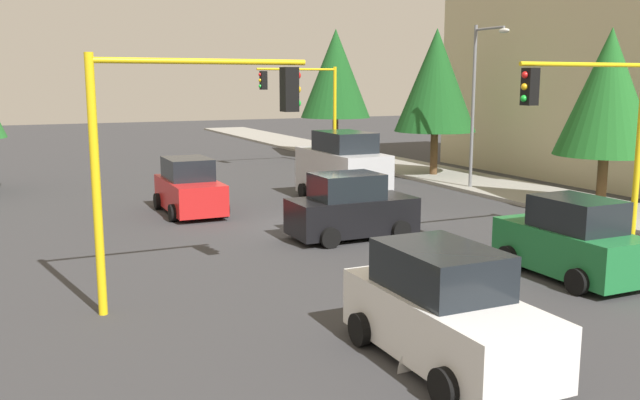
{
  "coord_description": "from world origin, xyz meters",
  "views": [
    {
      "loc": [
        19.95,
        -9.06,
        4.71
      ],
      "look_at": [
        1.8,
        -0.69,
        1.2
      ],
      "focal_mm": 38.31,
      "sensor_mm": 36.0,
      "label": 1
    }
  ],
  "objects_px": {
    "traffic_signal_near_right": "(188,128)",
    "street_lamp_curbside": "(479,89)",
    "car_black": "(351,209)",
    "car_green": "(571,241)",
    "delivery_van_silver": "(342,170)",
    "car_red": "(189,188)",
    "tree_roadside_mid": "(436,81)",
    "tree_roadside_near": "(608,92)",
    "car_white": "(445,311)",
    "traffic_signal_near_left": "(593,116)",
    "tree_roadside_far": "(336,74)",
    "traffic_signal_far_left": "(304,96)"
  },
  "relations": [
    {
      "from": "car_green",
      "to": "car_red",
      "type": "xyz_separation_m",
      "value": [
        -11.9,
        -6.31,
        0.0
      ]
    },
    {
      "from": "traffic_signal_near_left",
      "to": "car_green",
      "type": "distance_m",
      "value": 4.29
    },
    {
      "from": "traffic_signal_far_left",
      "to": "car_white",
      "type": "xyz_separation_m",
      "value": [
        24.91,
        -8.25,
        -2.97
      ]
    },
    {
      "from": "car_black",
      "to": "traffic_signal_far_left",
      "type": "bearing_deg",
      "value": 161.3
    },
    {
      "from": "street_lamp_curbside",
      "to": "tree_roadside_mid",
      "type": "bearing_deg",
      "value": 169.67
    },
    {
      "from": "car_white",
      "to": "traffic_signal_near_right",
      "type": "bearing_deg",
      "value": -148.24
    },
    {
      "from": "tree_roadside_mid",
      "to": "tree_roadside_far",
      "type": "bearing_deg",
      "value": -177.14
    },
    {
      "from": "tree_roadside_mid",
      "to": "car_black",
      "type": "relative_size",
      "value": 1.9
    },
    {
      "from": "tree_roadside_near",
      "to": "car_white",
      "type": "height_order",
      "value": "tree_roadside_near"
    },
    {
      "from": "car_green",
      "to": "tree_roadside_mid",
      "type": "bearing_deg",
      "value": 156.66
    },
    {
      "from": "tree_roadside_far",
      "to": "car_black",
      "type": "xyz_separation_m",
      "value": [
        20.0,
        -9.25,
        -4.22
      ]
    },
    {
      "from": "street_lamp_curbside",
      "to": "car_black",
      "type": "relative_size",
      "value": 1.85
    },
    {
      "from": "tree_roadside_near",
      "to": "car_white",
      "type": "relative_size",
      "value": 1.57
    },
    {
      "from": "tree_roadside_far",
      "to": "car_black",
      "type": "height_order",
      "value": "tree_roadside_far"
    },
    {
      "from": "traffic_signal_near_left",
      "to": "tree_roadside_near",
      "type": "bearing_deg",
      "value": 129.42
    },
    {
      "from": "traffic_signal_near_right",
      "to": "tree_roadside_mid",
      "type": "bearing_deg",
      "value": 131.86
    },
    {
      "from": "car_black",
      "to": "traffic_signal_near_right",
      "type": "bearing_deg",
      "value": -55.74
    },
    {
      "from": "traffic_signal_near_right",
      "to": "car_red",
      "type": "bearing_deg",
      "value": 166.29
    },
    {
      "from": "traffic_signal_near_right",
      "to": "street_lamp_curbside",
      "type": "relative_size",
      "value": 0.75
    },
    {
      "from": "tree_roadside_near",
      "to": "delivery_van_silver",
      "type": "xyz_separation_m",
      "value": [
        -5.61,
        -7.74,
        -3.01
      ]
    },
    {
      "from": "street_lamp_curbside",
      "to": "car_white",
      "type": "xyz_separation_m",
      "value": [
        14.52,
        -11.79,
        -3.45
      ]
    },
    {
      "from": "car_white",
      "to": "car_black",
      "type": "bearing_deg",
      "value": 162.34
    },
    {
      "from": "car_black",
      "to": "car_green",
      "type": "xyz_separation_m",
      "value": [
        5.97,
        2.87,
        -0.0
      ]
    },
    {
      "from": "car_white",
      "to": "car_green",
      "type": "height_order",
      "value": "same"
    },
    {
      "from": "street_lamp_curbside",
      "to": "traffic_signal_far_left",
      "type": "bearing_deg",
      "value": -161.19
    },
    {
      "from": "traffic_signal_near_left",
      "to": "traffic_signal_near_right",
      "type": "bearing_deg",
      "value": -90.0
    },
    {
      "from": "traffic_signal_far_left",
      "to": "delivery_van_silver",
      "type": "bearing_deg",
      "value": -15.62
    },
    {
      "from": "traffic_signal_near_right",
      "to": "traffic_signal_near_left",
      "type": "distance_m",
      "value": 11.26
    },
    {
      "from": "tree_roadside_near",
      "to": "car_green",
      "type": "distance_m",
      "value": 10.09
    },
    {
      "from": "traffic_signal_near_right",
      "to": "street_lamp_curbside",
      "type": "xyz_separation_m",
      "value": [
        -9.61,
        14.83,
        0.62
      ]
    },
    {
      "from": "street_lamp_curbside",
      "to": "delivery_van_silver",
      "type": "distance_m",
      "value": 7.14
    },
    {
      "from": "tree_roadside_far",
      "to": "car_red",
      "type": "bearing_deg",
      "value": -42.09
    },
    {
      "from": "traffic_signal_near_left",
      "to": "car_black",
      "type": "height_order",
      "value": "traffic_signal_near_left"
    },
    {
      "from": "traffic_signal_near_right",
      "to": "car_black",
      "type": "relative_size",
      "value": 1.39
    },
    {
      "from": "car_black",
      "to": "car_green",
      "type": "relative_size",
      "value": 1.01
    },
    {
      "from": "delivery_van_silver",
      "to": "car_red",
      "type": "xyz_separation_m",
      "value": [
        -0.33,
        -5.96,
        -0.39
      ]
    },
    {
      "from": "street_lamp_curbside",
      "to": "car_black",
      "type": "xyz_separation_m",
      "value": [
        5.61,
        -8.95,
        -3.45
      ]
    },
    {
      "from": "traffic_signal_far_left",
      "to": "car_white",
      "type": "height_order",
      "value": "traffic_signal_far_left"
    },
    {
      "from": "car_white",
      "to": "street_lamp_curbside",
      "type": "bearing_deg",
      "value": 140.92
    },
    {
      "from": "tree_roadside_far",
      "to": "car_black",
      "type": "relative_size",
      "value": 2.06
    },
    {
      "from": "traffic_signal_far_left",
      "to": "tree_roadside_far",
      "type": "bearing_deg",
      "value": 136.17
    },
    {
      "from": "tree_roadside_far",
      "to": "delivery_van_silver",
      "type": "relative_size",
      "value": 1.62
    },
    {
      "from": "traffic_signal_near_right",
      "to": "traffic_signal_far_left",
      "type": "relative_size",
      "value": 0.96
    },
    {
      "from": "tree_roadside_near",
      "to": "car_white",
      "type": "xyz_separation_m",
      "value": [
        8.91,
        -13.09,
        -3.39
      ]
    },
    {
      "from": "delivery_van_silver",
      "to": "car_green",
      "type": "bearing_deg",
      "value": 1.76
    },
    {
      "from": "traffic_signal_near_right",
      "to": "car_white",
      "type": "xyz_separation_m",
      "value": [
        4.91,
        3.04,
        -2.83
      ]
    },
    {
      "from": "traffic_signal_near_right",
      "to": "street_lamp_curbside",
      "type": "distance_m",
      "value": 17.68
    },
    {
      "from": "tree_roadside_far",
      "to": "car_green",
      "type": "relative_size",
      "value": 2.08
    },
    {
      "from": "tree_roadside_near",
      "to": "car_black",
      "type": "height_order",
      "value": "tree_roadside_near"
    },
    {
      "from": "car_red",
      "to": "street_lamp_curbside",
      "type": "bearing_deg",
      "value": 88.49
    }
  ]
}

